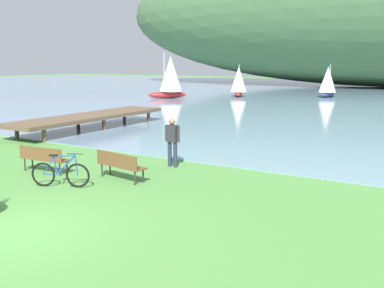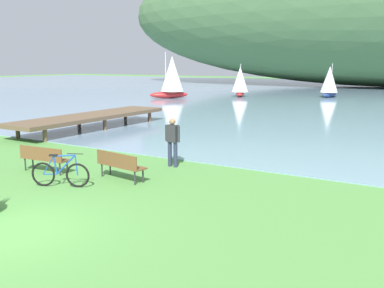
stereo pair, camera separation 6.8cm
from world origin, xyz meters
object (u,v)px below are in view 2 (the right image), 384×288
(sailboat_mid_bay, at_px, (240,81))
(park_bench_near_camera, at_px, (120,164))
(bicycle_leaning_near_bench, at_px, (60,174))
(person_at_shoreline, at_px, (173,139))
(sailboat_nearest_to_shore, at_px, (172,77))
(sailboat_toward_hillside, at_px, (330,81))
(park_bench_further_along, at_px, (44,157))

(sailboat_mid_bay, bearing_deg, park_bench_near_camera, -71.18)
(bicycle_leaning_near_bench, relative_size, person_at_shoreline, 0.96)
(park_bench_near_camera, xyz_separation_m, sailboat_nearest_to_shore, (-16.08, 26.86, 1.68))
(bicycle_leaning_near_bench, height_order, sailboat_nearest_to_shore, sailboat_nearest_to_shore)
(sailboat_mid_bay, relative_size, sailboat_toward_hillside, 0.99)
(bicycle_leaning_near_bench, xyz_separation_m, person_at_shoreline, (1.42, 3.79, 0.58))
(sailboat_mid_bay, xyz_separation_m, sailboat_toward_hillside, (8.34, 3.95, 0.02))
(sailboat_nearest_to_shore, relative_size, sailboat_toward_hillside, 1.32)
(sailboat_mid_bay, distance_m, sailboat_toward_hillside, 9.23)
(bicycle_leaning_near_bench, height_order, sailboat_mid_bay, sailboat_mid_bay)
(park_bench_near_camera, xyz_separation_m, sailboat_toward_hillside, (-2.66, 36.22, 1.16))
(park_bench_near_camera, relative_size, person_at_shoreline, 1.08)
(bicycle_leaning_near_bench, relative_size, sailboat_nearest_to_shore, 0.36)
(sailboat_mid_bay, height_order, sailboat_toward_hillside, sailboat_toward_hillside)
(sailboat_nearest_to_shore, bearing_deg, park_bench_near_camera, -59.09)
(bicycle_leaning_near_bench, bearing_deg, sailboat_mid_bay, 106.52)
(park_bench_further_along, bearing_deg, park_bench_near_camera, 11.62)
(sailboat_nearest_to_shore, xyz_separation_m, sailboat_mid_bay, (5.08, 5.41, -0.54))
(park_bench_further_along, relative_size, sailboat_toward_hillside, 0.53)
(park_bench_further_along, height_order, sailboat_nearest_to_shore, sailboat_nearest_to_shore)
(park_bench_near_camera, height_order, park_bench_further_along, same)
(park_bench_further_along, bearing_deg, bicycle_leaning_near_bench, -26.87)
(person_at_shoreline, bearing_deg, sailboat_toward_hillside, 95.20)
(park_bench_near_camera, relative_size, sailboat_nearest_to_shore, 0.40)
(sailboat_toward_hillside, bearing_deg, park_bench_near_camera, -85.80)
(bicycle_leaning_near_bench, distance_m, sailboat_mid_bay, 35.23)
(park_bench_further_along, xyz_separation_m, sailboat_mid_bay, (-8.22, 32.84, 1.14))
(park_bench_near_camera, height_order, bicycle_leaning_near_bench, bicycle_leaning_near_bench)
(sailboat_toward_hillside, bearing_deg, park_bench_further_along, -90.18)
(person_at_shoreline, distance_m, sailboat_nearest_to_shore, 29.61)
(person_at_shoreline, relative_size, sailboat_toward_hillside, 0.49)
(sailboat_toward_hillside, bearing_deg, bicycle_leaning_near_bench, -87.46)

